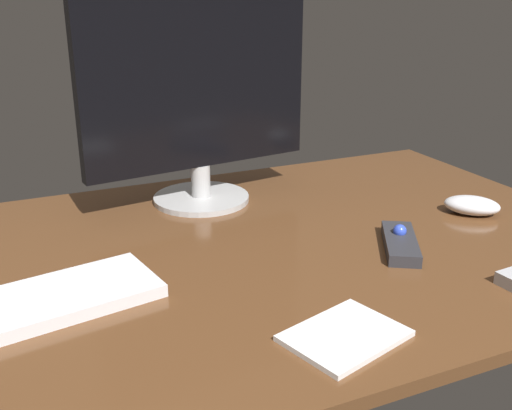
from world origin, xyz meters
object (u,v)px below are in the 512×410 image
at_px(monitor, 198,84).
at_px(media_remote, 400,242).
at_px(notepad, 345,336).
at_px(computer_mouse, 472,205).

xyz_separation_m(monitor, media_remote, (0.23, -0.37, -0.23)).
xyz_separation_m(monitor, notepad, (-0.01, -0.57, -0.24)).
height_order(computer_mouse, notepad, computer_mouse).
distance_m(computer_mouse, notepad, 0.55).
distance_m(monitor, media_remote, 0.49).
relative_size(media_remote, notepad, 1.08).
xyz_separation_m(monitor, computer_mouse, (0.46, -0.29, -0.23)).
distance_m(monitor, computer_mouse, 0.59).
bearing_deg(notepad, media_remote, 40.27).
bearing_deg(monitor, media_remote, -65.68).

